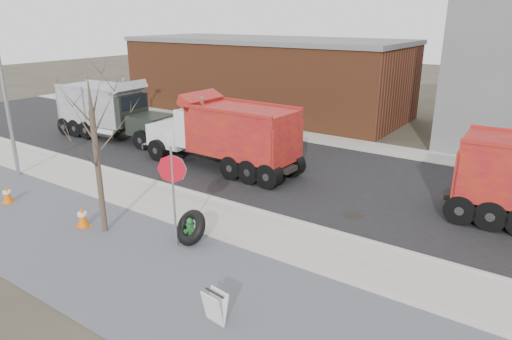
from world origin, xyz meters
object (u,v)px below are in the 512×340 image
Objects in this scene: sandwich_board at (215,307)px; dump_truck_red_b at (225,133)px; fire_hydrant at (190,230)px; dump_truck_grey at (111,109)px; truck_tire at (191,227)px; stop_sign at (173,181)px.

sandwich_board is 11.33m from dump_truck_red_b.
dump_truck_red_b is (-3.57, 6.25, 1.36)m from fire_hydrant.
dump_truck_grey reaches higher than fire_hydrant.
stop_sign is (-0.17, -0.48, 1.64)m from truck_tire.
truck_tire reaches higher than fire_hydrant.
dump_truck_red_b is 1.08× the size of dump_truck_grey.
dump_truck_red_b reaches higher than stop_sign.
dump_truck_red_b is at bearing 132.23° from fire_hydrant.
stop_sign is at bearing -86.37° from fire_hydrant.
dump_truck_red_b is at bearing 120.09° from truck_tire.
fire_hydrant is 7.32m from dump_truck_red_b.
dump_truck_grey is (-12.29, 7.52, -0.45)m from stop_sign.
sandwich_board is at bearing -39.94° from truck_tire.
dump_truck_grey reaches higher than stop_sign.
dump_truck_red_b is (-3.48, 6.79, -0.43)m from stop_sign.
dump_truck_grey is at bearing 155.68° from sandwich_board.
stop_sign is at bearing 118.40° from dump_truck_red_b.
stop_sign is 0.40× the size of dump_truck_red_b.
dump_truck_red_b is at bearing 111.57° from stop_sign.
fire_hydrant is 0.10× the size of dump_truck_red_b.
sandwich_board is (3.25, -2.71, 0.07)m from fire_hydrant.
truck_tire is at bearing -33.42° from dump_truck_grey.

